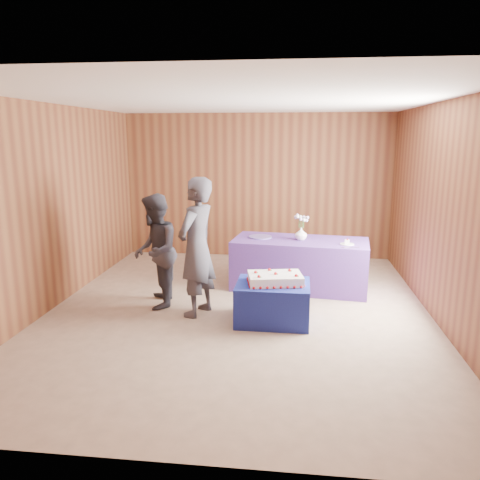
% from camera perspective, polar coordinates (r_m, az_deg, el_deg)
% --- Properties ---
extents(ground, '(6.00, 6.00, 0.00)m').
position_cam_1_polar(ground, '(6.29, -0.21, -8.65)').
color(ground, gray).
rests_on(ground, ground).
extents(room_shell, '(5.04, 6.04, 2.72)m').
position_cam_1_polar(room_shell, '(5.88, -0.23, 7.95)').
color(room_shell, brown).
rests_on(room_shell, ground).
extents(cake_table, '(0.91, 0.71, 0.50)m').
position_cam_1_polar(cake_table, '(5.89, 4.01, -7.59)').
color(cake_table, navy).
rests_on(cake_table, ground).
extents(serving_table, '(2.10, 1.14, 0.75)m').
position_cam_1_polar(serving_table, '(7.18, 7.30, -2.91)').
color(serving_table, '#573086').
rests_on(serving_table, ground).
extents(sheet_cake, '(0.75, 0.57, 0.16)m').
position_cam_1_polar(sheet_cake, '(5.79, 4.31, -4.72)').
color(sheet_cake, white).
rests_on(sheet_cake, cake_table).
extents(vase, '(0.21, 0.21, 0.19)m').
position_cam_1_polar(vase, '(7.06, 7.44, 0.75)').
color(vase, white).
rests_on(vase, serving_table).
extents(flower_spray, '(0.22, 0.23, 0.17)m').
position_cam_1_polar(flower_spray, '(7.02, 7.49, 2.66)').
color(flower_spray, '#2D6126').
rests_on(flower_spray, vase).
extents(platter, '(0.42, 0.42, 0.02)m').
position_cam_1_polar(platter, '(7.19, 2.49, 0.38)').
color(platter, '#5D4D9B').
rests_on(platter, serving_table).
extents(plate, '(0.20, 0.20, 0.01)m').
position_cam_1_polar(plate, '(6.90, 12.92, -0.50)').
color(plate, silver).
rests_on(plate, serving_table).
extents(cake_slice, '(0.07, 0.07, 0.08)m').
position_cam_1_polar(cake_slice, '(6.89, 12.93, -0.20)').
color(cake_slice, white).
rests_on(cake_slice, plate).
extents(knife, '(0.26, 0.07, 0.00)m').
position_cam_1_polar(knife, '(6.72, 13.28, -0.89)').
color(knife, '#B4B4B9').
rests_on(knife, serving_table).
extents(guest_left, '(0.63, 0.76, 1.79)m').
position_cam_1_polar(guest_left, '(5.96, -5.30, -0.90)').
color(guest_left, '#3B3A44').
rests_on(guest_left, ground).
extents(guest_right, '(0.72, 0.85, 1.54)m').
position_cam_1_polar(guest_right, '(6.35, -10.30, -1.37)').
color(guest_right, '#31303A').
rests_on(guest_right, ground).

